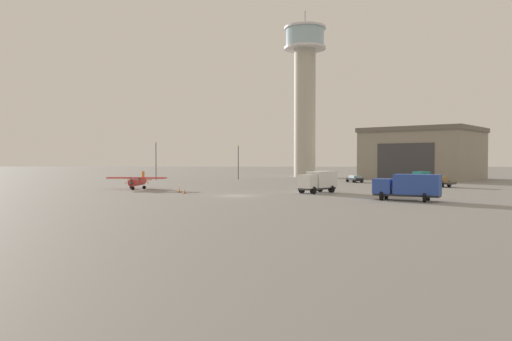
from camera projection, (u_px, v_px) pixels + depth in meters
name	position (u px, v px, depth m)	size (l,w,h in m)	color
ground_plane	(237.00, 196.00, 60.22)	(400.00, 400.00, 0.00)	gray
control_tower	(305.00, 86.00, 119.35)	(10.29, 10.29, 41.17)	#B2AD9E
hangar	(423.00, 154.00, 108.35)	(30.90, 30.53, 11.43)	gray
airplane_red	(138.00, 181.00, 72.81)	(8.97, 7.05, 2.65)	red
truck_box_blue	(409.00, 186.00, 53.01)	(7.39, 5.37, 2.94)	#38383D
truck_box_white	(318.00, 181.00, 64.86)	(5.70, 5.58, 2.93)	#38383D
truck_flatbed_teal	(428.00, 179.00, 79.89)	(6.27, 6.64, 2.46)	#38383D
car_black	(355.00, 179.00, 92.98)	(3.03, 4.40, 1.37)	black
light_post_east	(156.00, 157.00, 103.28)	(0.44, 0.44, 8.27)	#38383D
light_post_north	(238.00, 158.00, 105.49)	(0.44, 0.44, 7.64)	#38383D
traffic_cone_near_left	(179.00, 190.00, 65.79)	(0.36, 0.36, 0.70)	black
traffic_cone_near_right	(184.00, 191.00, 64.07)	(0.36, 0.36, 0.61)	black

